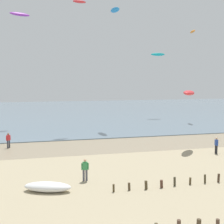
% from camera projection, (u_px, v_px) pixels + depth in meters
% --- Properties ---
extents(wet_sand_strip, '(120.00, 7.80, 0.01)m').
position_uv_depth(wet_sand_strip, '(80.00, 147.00, 34.03)').
color(wet_sand_strip, gray).
rests_on(wet_sand_strip, ground).
extents(sea, '(160.00, 70.00, 0.10)m').
position_uv_depth(sea, '(59.00, 112.00, 71.62)').
color(sea, slate).
rests_on(sea, ground).
extents(groyne_mid, '(14.18, 0.36, 0.67)m').
position_uv_depth(groyne_mid, '(210.00, 179.00, 22.11)').
color(groyne_mid, '#473B23').
rests_on(groyne_mid, ground).
extents(person_mid_beach, '(0.46, 0.40, 1.71)m').
position_uv_depth(person_mid_beach, '(8.00, 140.00, 33.45)').
color(person_mid_beach, '#383842').
rests_on(person_mid_beach, ground).
extents(person_by_waterline, '(0.24, 0.57, 1.71)m').
position_uv_depth(person_by_waterline, '(216.00, 145.00, 30.88)').
color(person_by_waterline, '#232328').
rests_on(person_by_waterline, ground).
extents(person_left_flank, '(0.57, 0.22, 1.71)m').
position_uv_depth(person_left_flank, '(85.00, 169.00, 22.48)').
color(person_left_flank, '#4C4C56').
rests_on(person_left_flank, ground).
extents(grounded_kite, '(3.49, 2.19, 0.66)m').
position_uv_depth(grounded_kite, '(48.00, 187.00, 20.41)').
color(grounded_kite, white).
rests_on(grounded_kite, ground).
extents(kite_aloft_2, '(1.42, 3.11, 0.80)m').
position_uv_depth(kite_aloft_2, '(115.00, 10.00, 46.45)').
color(kite_aloft_2, '#2384D1').
extents(kite_aloft_3, '(2.98, 1.25, 0.79)m').
position_uv_depth(kite_aloft_3, '(158.00, 54.00, 60.58)').
color(kite_aloft_3, '#19B2B7').
extents(kite_aloft_4, '(2.10, 1.08, 0.44)m').
position_uv_depth(kite_aloft_4, '(79.00, 2.00, 43.02)').
color(kite_aloft_4, red).
extents(kite_aloft_5, '(2.90, 3.24, 0.65)m').
position_uv_depth(kite_aloft_5, '(189.00, 93.00, 32.80)').
color(kite_aloft_5, red).
extents(kite_aloft_6, '(3.53, 2.43, 0.89)m').
position_uv_depth(kite_aloft_6, '(20.00, 14.00, 48.17)').
color(kite_aloft_6, purple).
extents(kite_aloft_7, '(1.59, 2.65, 0.69)m').
position_uv_depth(kite_aloft_7, '(193.00, 32.00, 55.30)').
color(kite_aloft_7, orange).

